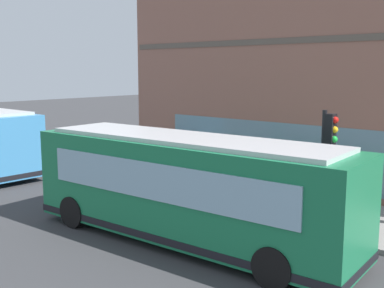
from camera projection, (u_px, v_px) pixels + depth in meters
ground at (166, 235)px, 14.31m from camera, size 120.00×120.00×0.00m
sidewalk_curb at (254, 200)px, 17.84m from camera, size 4.26×40.00×0.15m
building_corner at (337, 57)px, 22.05m from camera, size 9.28×17.02×10.95m
city_bus_nearside at (186, 189)px, 13.54m from camera, size 3.12×10.17×3.07m
traffic_light_near_corner at (327, 148)px, 13.88m from camera, size 0.32×0.49×3.61m
pedestrian_by_light_pole at (336, 177)px, 17.22m from camera, size 0.32×0.32×1.61m
newspaper_vending_box at (258, 181)px, 18.55m from camera, size 0.44×0.42×0.90m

